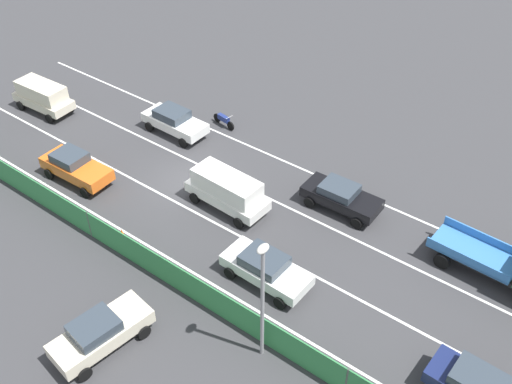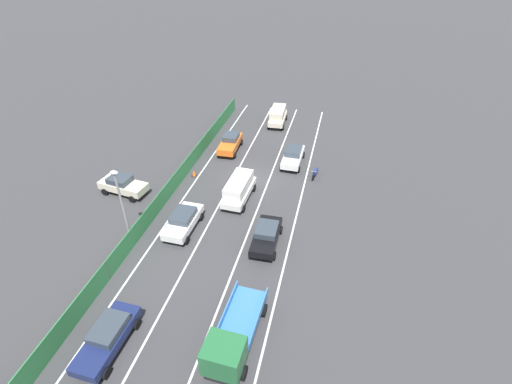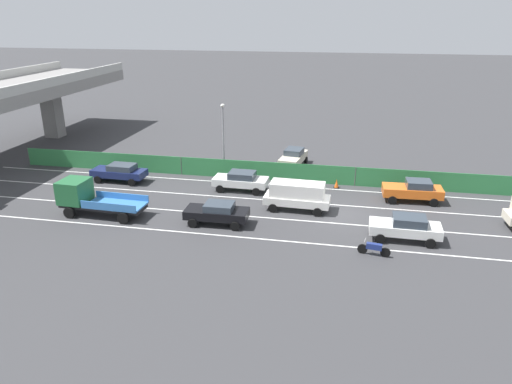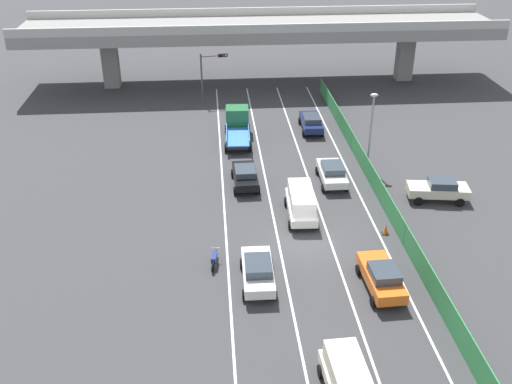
{
  "view_description": "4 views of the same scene",
  "coord_description": "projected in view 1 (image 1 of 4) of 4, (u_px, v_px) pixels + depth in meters",
  "views": [
    {
      "loc": [
        19.13,
        19.64,
        21.44
      ],
      "look_at": [
        0.43,
        5.51,
        2.2
      ],
      "focal_mm": 41.61,
      "sensor_mm": 36.0,
      "label": 1
    },
    {
      "loc": [
        -7.65,
        29.22,
        19.74
      ],
      "look_at": [
        -1.72,
        4.98,
        2.21
      ],
      "focal_mm": 26.28,
      "sensor_mm": 36.0,
      "label": 2
    },
    {
      "loc": [
        -32.33,
        -0.05,
        13.62
      ],
      "look_at": [
        -1.64,
        6.07,
        1.87
      ],
      "focal_mm": 33.62,
      "sensor_mm": 36.0,
      "label": 3
    },
    {
      "loc": [
        -5.74,
        -31.51,
        21.19
      ],
      "look_at": [
        -2.86,
        4.36,
        1.58
      ],
      "focal_mm": 40.93,
      "sensor_mm": 36.0,
      "label": 4
    }
  ],
  "objects": [
    {
      "name": "ground_plane",
      "position": [
        185.0,
        181.0,
        34.55
      ],
      "size": [
        300.0,
        300.0,
        0.0
      ],
      "primitive_type": "plane",
      "color": "#38383A"
    },
    {
      "name": "lane_line_left_edge",
      "position": [
        332.0,
        182.0,
        34.51
      ],
      "size": [
        0.14,
        49.69,
        0.01
      ],
      "primitive_type": "cube",
      "color": "silver",
      "rests_on": "ground"
    },
    {
      "name": "lane_line_mid_left",
      "position": [
        299.0,
        213.0,
        32.41
      ],
      "size": [
        0.14,
        49.69,
        0.01
      ],
      "primitive_type": "cube",
      "color": "silver",
      "rests_on": "ground"
    },
    {
      "name": "lane_line_mid_right",
      "position": [
        262.0,
        248.0,
        30.31
      ],
      "size": [
        0.14,
        49.69,
        0.01
      ],
      "primitive_type": "cube",
      "color": "silver",
      "rests_on": "ground"
    },
    {
      "name": "lane_line_right_edge",
      "position": [
        219.0,
        288.0,
        28.2
      ],
      "size": [
        0.14,
        49.69,
        0.01
      ],
      "primitive_type": "cube",
      "color": "silver",
      "rests_on": "ground"
    },
    {
      "name": "green_fence",
      "position": [
        201.0,
        293.0,
        26.93
      ],
      "size": [
        0.1,
        45.79,
        1.63
      ],
      "color": "#338447",
      "rests_on": "ground"
    },
    {
      "name": "car_van_white",
      "position": [
        227.0,
        189.0,
        32.08
      ],
      "size": [
        2.2,
        4.82,
        2.09
      ],
      "color": "silver",
      "rests_on": "ground"
    },
    {
      "name": "car_sedan_white",
      "position": [
        266.0,
        268.0,
        28.02
      ],
      "size": [
        2.09,
        4.42,
        1.58
      ],
      "color": "white",
      "rests_on": "ground"
    },
    {
      "name": "car_taxi_orange",
      "position": [
        75.0,
        166.0,
        34.13
      ],
      "size": [
        2.1,
        4.49,
        1.7
      ],
      "color": "orange",
      "rests_on": "ground"
    },
    {
      "name": "car_hatchback_white",
      "position": [
        174.0,
        121.0,
        37.93
      ],
      "size": [
        2.02,
        4.45,
        1.63
      ],
      "color": "silver",
      "rests_on": "ground"
    },
    {
      "name": "car_sedan_black",
      "position": [
        341.0,
        196.0,
        32.16
      ],
      "size": [
        2.06,
        4.35,
        1.53
      ],
      "color": "black",
      "rests_on": "ground"
    },
    {
      "name": "car_van_cream",
      "position": [
        43.0,
        95.0,
        39.87
      ],
      "size": [
        2.15,
        4.41,
        2.03
      ],
      "color": "beige",
      "rests_on": "ground"
    },
    {
      "name": "motorcycle",
      "position": [
        224.0,
        120.0,
        38.83
      ],
      "size": [
        0.6,
        1.94,
        0.93
      ],
      "color": "black",
      "rests_on": "ground"
    },
    {
      "name": "parked_sedan_cream",
      "position": [
        100.0,
        332.0,
        25.09
      ],
      "size": [
        4.59,
        2.45,
        1.68
      ],
      "color": "beige",
      "rests_on": "ground"
    },
    {
      "name": "street_lamp",
      "position": [
        263.0,
        291.0,
        22.89
      ],
      "size": [
        0.6,
        0.36,
        6.4
      ],
      "color": "gray",
      "rests_on": "ground"
    },
    {
      "name": "traffic_cone",
      "position": [
        122.0,
        234.0,
        30.58
      ],
      "size": [
        0.47,
        0.47,
        0.74
      ],
      "color": "orange",
      "rests_on": "ground"
    }
  ]
}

